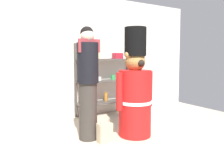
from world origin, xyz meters
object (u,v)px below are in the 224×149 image
(shopping_bag, at_px, (105,132))
(person_shopper, at_px, (88,81))
(merchandise_shelf, at_px, (106,78))
(teddy_bear_guard, at_px, (135,91))

(shopping_bag, bearing_deg, person_shopper, 121.83)
(merchandise_shelf, xyz_separation_m, teddy_bear_guard, (-0.25, -1.40, -0.07))
(teddy_bear_guard, relative_size, shopping_bag, 4.27)
(shopping_bag, bearing_deg, merchandise_shelf, 59.98)
(merchandise_shelf, relative_size, shopping_bag, 3.83)
(person_shopper, distance_m, shopping_bag, 0.81)
(merchandise_shelf, distance_m, teddy_bear_guard, 1.42)
(merchandise_shelf, relative_size, person_shopper, 0.90)
(person_shopper, relative_size, shopping_bag, 4.25)
(merchandise_shelf, height_order, shopping_bag, merchandise_shelf)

